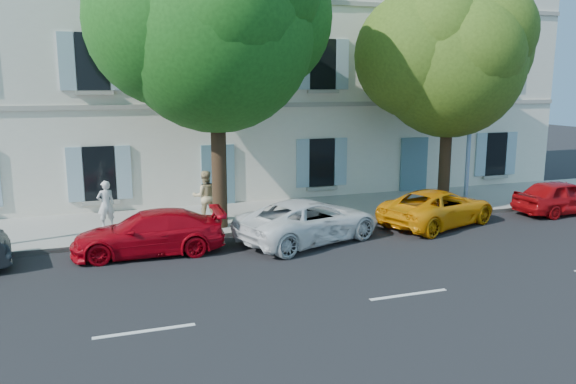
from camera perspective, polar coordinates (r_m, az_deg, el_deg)
name	(u,v)px	position (r m, az deg, el deg)	size (l,w,h in m)	color
ground	(338,248)	(16.94, 5.14, -5.69)	(90.00, 90.00, 0.00)	black
sidewalk	(289,213)	(20.92, 0.14, -2.20)	(36.00, 4.50, 0.15)	#A09E96
kerb	(311,227)	(18.94, 2.31, -3.60)	(36.00, 0.16, 0.16)	#9E998E
building	(247,57)	(25.89, -4.17, 13.52)	(28.00, 7.00, 12.00)	silver
car_red_coupe	(149,233)	(16.64, -13.95, -4.04)	(1.75, 4.31, 1.25)	#AA0411
car_white_coupe	(309,221)	(17.42, 2.18, -2.92)	(2.19, 4.76, 1.32)	white
car_yellow_supercar	(438,207)	(20.06, 15.01, -1.53)	(2.09, 4.53, 1.26)	orange
car_red_hatchback	(561,197)	(23.48, 26.03, -0.44)	(1.53, 3.80, 1.30)	#A2090E
tree_left	(216,33)	(18.35, -7.34, 15.68)	(6.24, 6.24, 9.67)	#3A2819
tree_right	(450,64)	(22.10, 16.14, 12.37)	(5.45, 5.45, 8.40)	#3A2819
street_lamp	(475,89)	(21.99, 18.45, 9.92)	(0.43, 1.71, 7.94)	#7293BF
pedestrian_a	(106,204)	(19.38, -18.01, -1.19)	(0.57, 0.38, 1.58)	silver
pedestrian_b	(205,196)	(19.49, -8.43, -0.42)	(0.86, 0.67, 1.77)	#CDB883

